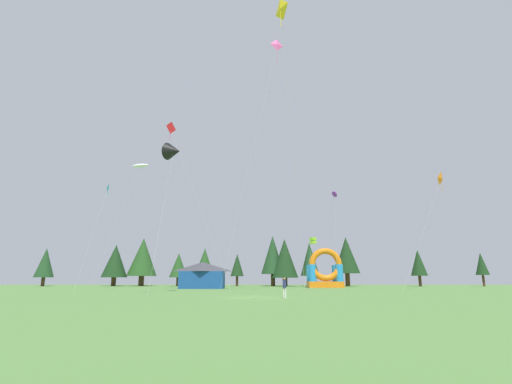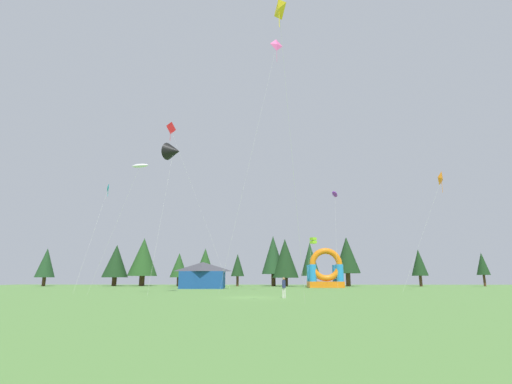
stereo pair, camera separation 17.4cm
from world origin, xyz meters
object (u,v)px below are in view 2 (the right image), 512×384
at_px(kite_orange_diamond, 442,180).
at_px(person_midfield, 284,286).
at_px(kite_purple_parafoil, 335,194).
at_px(kite_cyan_diamond, 108,190).
at_px(kite_white_parafoil, 140,166).
at_px(kite_pink_diamond, 276,47).
at_px(kite_yellow_diamond, 278,13).
at_px(festival_tent, 203,275).
at_px(kite_lime_box, 313,241).
at_px(kite_red_diamond, 170,130).
at_px(inflatable_yellow_castle, 325,274).
at_px(kite_black_delta, 173,151).

xyz_separation_m(kite_orange_diamond, person_midfield, (-21.34, -14.31, -13.02)).
distance_m(kite_purple_parafoil, person_midfield, 33.32).
bearing_deg(kite_cyan_diamond, kite_white_parafoil, -51.15).
xyz_separation_m(kite_cyan_diamond, kite_white_parafoil, (6.84, -8.49, 0.56)).
bearing_deg(person_midfield, kite_pink_diamond, -73.06).
xyz_separation_m(kite_yellow_diamond, festival_tent, (-10.74, 40.37, -15.62)).
relative_size(kite_lime_box, festival_tent, 1.14).
height_order(kite_white_parafoil, kite_red_diamond, kite_red_diamond).
relative_size(kite_lime_box, kite_pink_diamond, 0.28).
relative_size(kite_cyan_diamond, festival_tent, 1.95).
xyz_separation_m(kite_pink_diamond, inflatable_yellow_castle, (9.07, 28.63, -25.09)).
xyz_separation_m(kite_orange_diamond, kite_red_diamond, (-36.51, 3.17, 8.54)).
bearing_deg(inflatable_yellow_castle, kite_white_parafoil, -129.66).
relative_size(kite_orange_diamond, kite_yellow_diamond, 0.80).
bearing_deg(festival_tent, kite_purple_parafoil, 2.18).
distance_m(kite_lime_box, person_midfield, 27.23).
bearing_deg(kite_purple_parafoil, kite_orange_diamond, -51.48).
xyz_separation_m(kite_lime_box, festival_tent, (-17.42, 1.72, -5.26)).
xyz_separation_m(kite_lime_box, kite_black_delta, (-17.89, -18.67, 8.35)).
distance_m(kite_black_delta, kite_yellow_diamond, 23.00).
height_order(kite_purple_parafoil, person_midfield, kite_purple_parafoil).
bearing_deg(kite_black_delta, kite_orange_diamond, 12.17).
distance_m(kite_black_delta, festival_tent, 24.53).
relative_size(kite_yellow_diamond, festival_tent, 2.68).
bearing_deg(kite_cyan_diamond, kite_orange_diamond, 0.99).
bearing_deg(kite_orange_diamond, kite_yellow_diamond, -129.08).
relative_size(kite_red_diamond, kite_purple_parafoil, 1.47).
bearing_deg(kite_yellow_diamond, kite_lime_box, 80.20).
relative_size(kite_pink_diamond, kite_purple_parafoil, 1.79).
xyz_separation_m(kite_pink_diamond, kite_red_diamond, (-15.01, 12.33, -4.89)).
bearing_deg(kite_orange_diamond, kite_pink_diamond, -156.92).
bearing_deg(kite_white_parafoil, kite_red_diamond, 91.28).
relative_size(kite_orange_diamond, person_midfield, 8.59).
xyz_separation_m(kite_black_delta, inflatable_yellow_castle, (20.84, 26.65, -13.30)).
bearing_deg(person_midfield, inflatable_yellow_castle, -89.49).
xyz_separation_m(kite_black_delta, person_midfield, (11.92, -7.13, -14.64)).
height_order(kite_orange_diamond, kite_white_parafoil, kite_orange_diamond).
relative_size(kite_lime_box, kite_yellow_diamond, 0.42).
relative_size(kite_pink_diamond, kite_red_diamond, 1.21).
bearing_deg(kite_pink_diamond, kite_black_delta, 170.45).
bearing_deg(kite_black_delta, kite_white_parafoil, -145.19).
relative_size(kite_orange_diamond, kite_black_delta, 0.88).
relative_size(kite_pink_diamond, kite_white_parafoil, 2.08).
xyz_separation_m(kite_yellow_diamond, kite_purple_parafoil, (10.87, 41.20, -2.41)).
xyz_separation_m(kite_red_diamond, festival_tent, (3.71, 10.05, -20.52)).
bearing_deg(kite_red_diamond, kite_white_parafoil, -88.72).
relative_size(kite_cyan_diamond, kite_red_diamond, 0.57).
relative_size(kite_cyan_diamond, kite_lime_box, 1.71).
bearing_deg(kite_pink_diamond, kite_lime_box, 73.51).
xyz_separation_m(kite_orange_diamond, kite_white_parafoil, (-36.23, -9.24, -0.71)).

